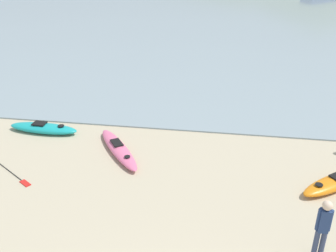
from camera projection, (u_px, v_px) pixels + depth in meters
name	position (u px, v px, depth m)	size (l,w,h in m)	color
bay_water	(223.00, 0.00, 47.00)	(160.00, 70.00, 0.06)	gray
kayak_on_sand_0	(334.00, 183.00, 12.46)	(2.52, 2.20, 0.39)	orange
kayak_on_sand_1	(43.00, 128.00, 15.91)	(2.91, 0.89, 0.41)	teal
kayak_on_sand_4	(119.00, 149.00, 14.45)	(2.41, 3.11, 0.36)	#E5668C
person_near_foreground	(323.00, 227.00, 9.35)	(0.36, 0.24, 1.76)	#384260
loose_paddle	(8.00, 170.00, 13.42)	(2.40, 1.72, 0.03)	black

